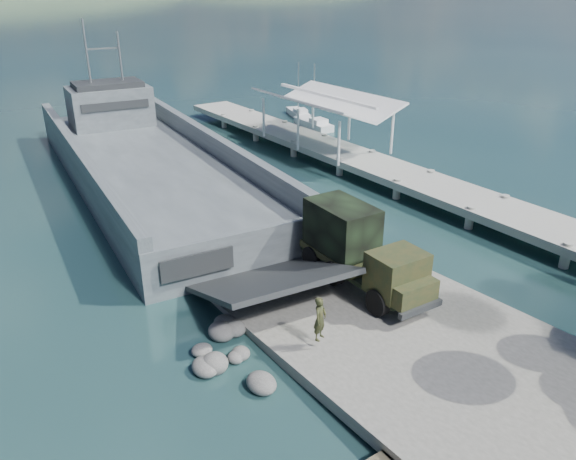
{
  "coord_description": "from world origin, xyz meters",
  "views": [
    {
      "loc": [
        -14.57,
        -14.92,
        13.43
      ],
      "look_at": [
        -0.18,
        6.0,
        2.08
      ],
      "focal_mm": 35.0,
      "sensor_mm": 36.0,
      "label": 1
    }
  ],
  "objects_px": {
    "landing_craft": "(150,171)",
    "sailboat_near": "(314,124)",
    "soldier": "(320,327)",
    "military_truck": "(359,249)",
    "sailboat_far": "(299,114)",
    "pier": "(334,143)"
  },
  "relations": [
    {
      "from": "landing_craft",
      "to": "sailboat_near",
      "type": "bearing_deg",
      "value": 24.36
    },
    {
      "from": "landing_craft",
      "to": "soldier",
      "type": "bearing_deg",
      "value": -90.11
    },
    {
      "from": "soldier",
      "to": "sailboat_near",
      "type": "height_order",
      "value": "sailboat_near"
    },
    {
      "from": "military_truck",
      "to": "sailboat_far",
      "type": "height_order",
      "value": "sailboat_far"
    },
    {
      "from": "pier",
      "to": "soldier",
      "type": "height_order",
      "value": "pier"
    },
    {
      "from": "military_truck",
      "to": "sailboat_near",
      "type": "relative_size",
      "value": 1.2
    },
    {
      "from": "soldier",
      "to": "landing_craft",
      "type": "bearing_deg",
      "value": 58.5
    },
    {
      "from": "pier",
      "to": "sailboat_near",
      "type": "relative_size",
      "value": 6.96
    },
    {
      "from": "pier",
      "to": "sailboat_near",
      "type": "bearing_deg",
      "value": 60.55
    },
    {
      "from": "military_truck",
      "to": "sailboat_near",
      "type": "height_order",
      "value": "sailboat_near"
    },
    {
      "from": "landing_craft",
      "to": "soldier",
      "type": "height_order",
      "value": "landing_craft"
    },
    {
      "from": "sailboat_near",
      "to": "sailboat_far",
      "type": "bearing_deg",
      "value": 77.43
    },
    {
      "from": "military_truck",
      "to": "soldier",
      "type": "height_order",
      "value": "military_truck"
    },
    {
      "from": "pier",
      "to": "sailboat_far",
      "type": "xyz_separation_m",
      "value": [
        7.26,
        14.94,
        -1.29
      ]
    },
    {
      "from": "military_truck",
      "to": "soldier",
      "type": "xyz_separation_m",
      "value": [
        -4.56,
        -3.06,
        -0.83
      ]
    },
    {
      "from": "pier",
      "to": "soldier",
      "type": "xyz_separation_m",
      "value": [
        -16.44,
        -19.64,
        -0.21
      ]
    },
    {
      "from": "sailboat_far",
      "to": "pier",
      "type": "bearing_deg",
      "value": -96.83
    },
    {
      "from": "pier",
      "to": "landing_craft",
      "type": "bearing_deg",
      "value": 165.82
    },
    {
      "from": "military_truck",
      "to": "soldier",
      "type": "relative_size",
      "value": 4.24
    },
    {
      "from": "pier",
      "to": "military_truck",
      "type": "distance_m",
      "value": 20.41
    },
    {
      "from": "landing_craft",
      "to": "sailboat_far",
      "type": "bearing_deg",
      "value": 34.22
    },
    {
      "from": "soldier",
      "to": "sailboat_far",
      "type": "relative_size",
      "value": 0.3
    }
  ]
}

